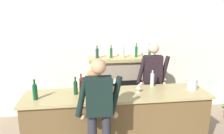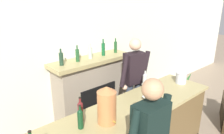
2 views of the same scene
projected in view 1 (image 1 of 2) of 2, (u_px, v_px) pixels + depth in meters
The scene contains 13 objects.
wall_back_panel at pixel (116, 56), 5.14m from camera, with size 12.00×0.07×2.75m.
bar_counter at pixel (117, 120), 3.85m from camera, with size 3.16×0.77×1.02m.
fireplace_stone at pixel (123, 86), 5.07m from camera, with size 1.57×0.52×1.70m.
person_customer at pixel (99, 114), 3.03m from camera, with size 0.66×0.31×1.77m.
person_bartender at pixel (152, 82), 4.45m from camera, with size 0.65×0.35×1.78m.
copper_dispenser at pixel (94, 82), 3.57m from camera, with size 0.24×0.27×0.47m.
ice_bucket_steel at pixel (192, 84), 3.90m from camera, with size 0.19×0.19×0.19m.
wine_bottle_chardonnay_pale at pixel (152, 79), 4.06m from camera, with size 0.07×0.07×0.33m.
wine_bottle_rose_blush at pixel (81, 84), 3.80m from camera, with size 0.07×0.07×0.32m.
wine_bottle_merlot_tall at pixel (76, 87), 3.66m from camera, with size 0.07×0.07×0.30m.
wine_bottle_riesling_slim at pixel (35, 91), 3.43m from camera, with size 0.07×0.07×0.33m.
wine_glass_back_row at pixel (138, 87), 3.75m from camera, with size 0.08×0.08×0.16m.
wine_glass_near_bucket at pixel (115, 81), 3.98m from camera, with size 0.08×0.08×0.18m.
Camera 1 is at (-0.77, -0.44, 2.35)m, focal length 35.00 mm.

